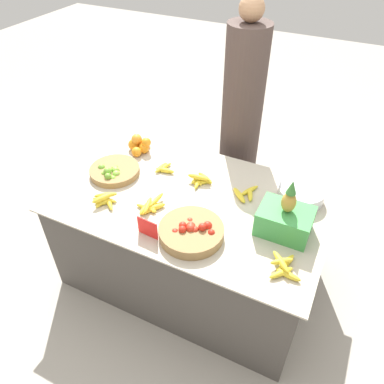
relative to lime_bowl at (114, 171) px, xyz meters
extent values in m
plane|color=#ADA599|center=(0.59, 0.01, -0.76)|extent=(12.00, 12.00, 0.00)
cube|color=#4C4742|center=(0.59, 0.01, -0.40)|extent=(1.63, 1.02, 0.72)
cube|color=#BCB29E|center=(0.59, 0.01, -0.03)|extent=(1.70, 1.06, 0.01)
cylinder|color=olive|center=(0.00, 0.01, 0.00)|extent=(0.34, 0.34, 0.05)
sphere|color=#6BA333|center=(-0.09, 0.06, 0.00)|extent=(0.05, 0.05, 0.05)
sphere|color=#7AB238|center=(0.05, -0.08, 0.01)|extent=(0.05, 0.05, 0.05)
sphere|color=#7AB238|center=(0.00, 0.01, 0.01)|extent=(0.04, 0.04, 0.04)
sphere|color=#6BA333|center=(0.03, -0.10, 0.03)|extent=(0.05, 0.05, 0.05)
sphere|color=#89BC42|center=(0.05, -0.04, 0.01)|extent=(0.05, 0.05, 0.05)
sphere|color=#6BA333|center=(0.00, 0.02, 0.00)|extent=(0.05, 0.05, 0.05)
sphere|color=#6BA333|center=(0.00, -0.06, 0.03)|extent=(0.05, 0.05, 0.05)
sphere|color=#6BA333|center=(-0.08, -0.02, 0.01)|extent=(0.05, 0.05, 0.05)
sphere|color=#89BC42|center=(-0.02, -0.02, 0.02)|extent=(0.04, 0.04, 0.04)
sphere|color=#89BC42|center=(0.03, -0.01, 0.02)|extent=(0.05, 0.05, 0.05)
sphere|color=#7AB238|center=(-0.03, -0.07, 0.01)|extent=(0.04, 0.04, 0.04)
sphere|color=#7AB238|center=(-0.02, 0.02, 0.00)|extent=(0.04, 0.04, 0.04)
cylinder|color=olive|center=(0.73, -0.29, 0.01)|extent=(0.37, 0.37, 0.06)
sphere|color=red|center=(0.69, -0.23, 0.02)|extent=(0.04, 0.04, 0.04)
sphere|color=red|center=(0.84, -0.27, 0.03)|extent=(0.04, 0.04, 0.04)
sphere|color=red|center=(0.73, -0.25, 0.01)|extent=(0.05, 0.05, 0.05)
sphere|color=red|center=(0.75, -0.29, 0.03)|extent=(0.05, 0.05, 0.05)
sphere|color=red|center=(0.68, -0.30, 0.04)|extent=(0.04, 0.04, 0.04)
sphere|color=red|center=(0.84, -0.32, 0.01)|extent=(0.04, 0.04, 0.04)
sphere|color=red|center=(0.65, -0.34, 0.02)|extent=(0.05, 0.05, 0.05)
sphere|color=red|center=(0.65, -0.18, 0.01)|extent=(0.04, 0.04, 0.04)
sphere|color=red|center=(0.61, -0.26, 0.00)|extent=(0.04, 0.04, 0.04)
sphere|color=red|center=(0.75, -0.29, 0.01)|extent=(0.05, 0.05, 0.05)
sphere|color=red|center=(0.79, -0.27, 0.05)|extent=(0.05, 0.05, 0.05)
sphere|color=red|center=(0.69, -0.33, 0.04)|extent=(0.04, 0.04, 0.04)
sphere|color=red|center=(0.80, -0.23, 0.04)|extent=(0.05, 0.05, 0.05)
sphere|color=red|center=(0.73, -0.28, 0.02)|extent=(0.05, 0.05, 0.05)
sphere|color=red|center=(0.73, -0.29, 0.04)|extent=(0.05, 0.05, 0.05)
sphere|color=red|center=(0.71, -0.29, 0.02)|extent=(0.05, 0.05, 0.05)
sphere|color=red|center=(0.72, -0.27, 0.04)|extent=(0.05, 0.05, 0.05)
sphere|color=orange|center=(0.01, 0.40, 0.01)|extent=(0.07, 0.07, 0.07)
sphere|color=orange|center=(0.03, 0.34, 0.01)|extent=(0.08, 0.08, 0.08)
sphere|color=orange|center=(-0.04, 0.32, 0.02)|extent=(0.08, 0.08, 0.08)
sphere|color=orange|center=(0.02, 0.25, 0.01)|extent=(0.07, 0.07, 0.07)
sphere|color=orange|center=(0.04, 0.33, 0.01)|extent=(0.08, 0.08, 0.08)
sphere|color=orange|center=(0.05, 0.31, 0.01)|extent=(0.08, 0.08, 0.08)
sphere|color=orange|center=(0.03, 0.34, 0.01)|extent=(0.07, 0.07, 0.07)
sphere|color=orange|center=(-0.02, 0.33, 0.06)|extent=(0.08, 0.08, 0.08)
sphere|color=orange|center=(0.06, 0.33, 0.06)|extent=(0.07, 0.07, 0.07)
cylinder|color=silver|center=(1.20, 0.29, 0.02)|extent=(0.28, 0.28, 0.09)
cube|color=red|center=(0.51, -0.39, 0.03)|extent=(0.13, 0.02, 0.12)
cube|color=green|center=(1.18, -0.02, 0.05)|extent=(0.30, 0.22, 0.16)
ellipsoid|color=#B28E38|center=(1.18, -0.02, 0.19)|extent=(0.08, 0.08, 0.13)
cone|color=#387A33|center=(1.18, -0.02, 0.30)|extent=(0.06, 0.06, 0.08)
ellipsoid|color=yellow|center=(0.39, -0.21, -0.01)|extent=(0.14, 0.03, 0.03)
ellipsoid|color=yellow|center=(0.41, -0.21, -0.01)|extent=(0.07, 0.14, 0.03)
ellipsoid|color=yellow|center=(0.38, -0.21, -0.01)|extent=(0.04, 0.14, 0.03)
ellipsoid|color=yellow|center=(0.42, -0.17, -0.01)|extent=(0.08, 0.12, 0.03)
ellipsoid|color=yellow|center=(0.43, -0.18, -0.01)|extent=(0.11, 0.12, 0.03)
ellipsoid|color=yellow|center=(0.40, -0.21, 0.01)|extent=(0.07, 0.14, 0.03)
ellipsoid|color=yellow|center=(0.42, -0.14, 0.01)|extent=(0.04, 0.15, 0.03)
ellipsoid|color=yellow|center=(0.89, 0.22, -0.01)|extent=(0.10, 0.15, 0.03)
ellipsoid|color=yellow|center=(0.85, 0.15, -0.01)|extent=(0.14, 0.13, 0.04)
ellipsoid|color=yellow|center=(0.88, 0.21, -0.01)|extent=(0.08, 0.13, 0.03)
ellipsoid|color=yellow|center=(0.91, 0.18, -0.01)|extent=(0.07, 0.12, 0.03)
ellipsoid|color=yellow|center=(0.59, 0.17, -0.01)|extent=(0.11, 0.10, 0.03)
ellipsoid|color=yellow|center=(0.54, 0.19, -0.01)|extent=(0.06, 0.13, 0.03)
ellipsoid|color=yellow|center=(0.59, 0.20, -0.01)|extent=(0.13, 0.06, 0.03)
ellipsoid|color=yellow|center=(0.57, 0.19, -0.01)|extent=(0.07, 0.13, 0.03)
ellipsoid|color=yellow|center=(0.56, 0.16, -0.01)|extent=(0.05, 0.15, 0.03)
ellipsoid|color=yellow|center=(0.55, 0.17, 0.02)|extent=(0.14, 0.05, 0.03)
ellipsoid|color=yellow|center=(0.59, 0.20, 0.01)|extent=(0.12, 0.08, 0.03)
ellipsoid|color=yellow|center=(1.26, -0.26, -0.01)|extent=(0.08, 0.15, 0.03)
ellipsoid|color=yellow|center=(1.26, -0.33, -0.01)|extent=(0.11, 0.13, 0.03)
ellipsoid|color=yellow|center=(1.29, -0.33, -0.01)|extent=(0.14, 0.05, 0.03)
ellipsoid|color=yellow|center=(1.24, -0.28, 0.01)|extent=(0.12, 0.10, 0.03)
ellipsoid|color=yellow|center=(1.24, -0.28, 0.02)|extent=(0.13, 0.13, 0.03)
ellipsoid|color=yellow|center=(0.28, 0.20, -0.01)|extent=(0.05, 0.12, 0.03)
ellipsoid|color=yellow|center=(0.26, 0.19, -0.01)|extent=(0.04, 0.11, 0.03)
ellipsoid|color=yellow|center=(0.27, 0.19, -0.01)|extent=(0.07, 0.15, 0.03)
ellipsoid|color=yellow|center=(0.30, 0.17, -0.01)|extent=(0.14, 0.05, 0.03)
ellipsoid|color=yellow|center=(0.15, -0.27, -0.01)|extent=(0.13, 0.12, 0.03)
ellipsoid|color=yellow|center=(0.11, -0.28, -0.01)|extent=(0.03, 0.13, 0.03)
ellipsoid|color=yellow|center=(0.13, -0.28, -0.01)|extent=(0.10, 0.10, 0.03)
ellipsoid|color=yellow|center=(0.11, -0.26, -0.01)|extent=(0.16, 0.07, 0.03)
ellipsoid|color=yellow|center=(0.12, -0.28, 0.02)|extent=(0.10, 0.14, 0.04)
ellipsoid|color=yellow|center=(0.11, -0.24, 0.01)|extent=(0.13, 0.11, 0.03)
cylinder|color=#473833|center=(0.60, 0.83, 0.03)|extent=(0.30, 0.30, 1.58)
sphere|color=#A87A56|center=(0.60, 0.83, 0.90)|extent=(0.17, 0.17, 0.17)
camera|label=1|loc=(1.37, -1.60, 1.52)|focal=35.00mm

